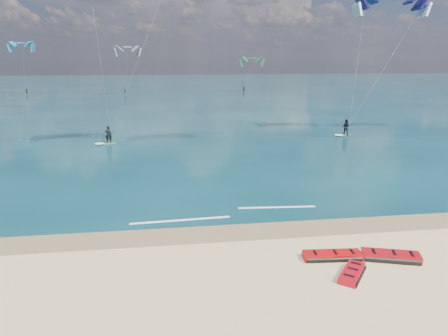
# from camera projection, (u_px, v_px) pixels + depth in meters

# --- Properties ---
(ground) EXTENTS (320.00, 320.00, 0.00)m
(ground) POSITION_uv_depth(u_px,v_px,m) (185.00, 125.00, 57.61)
(ground) COLOR tan
(ground) RESTS_ON ground
(wet_sand_strip) EXTENTS (320.00, 2.40, 0.01)m
(wet_sand_strip) POSITION_uv_depth(u_px,v_px,m) (214.00, 233.00, 22.31)
(wet_sand_strip) COLOR olive
(wet_sand_strip) RESTS_ON ground
(sea) EXTENTS (320.00, 200.00, 0.04)m
(sea) POSITION_uv_depth(u_px,v_px,m) (176.00, 90.00, 118.67)
(sea) COLOR #092A32
(sea) RESTS_ON ground
(packed_kite_left) EXTENTS (3.11, 1.35, 0.41)m
(packed_kite_left) POSITION_uv_depth(u_px,v_px,m) (332.00, 259.00, 19.49)
(packed_kite_left) COLOR #BC0A0A
(packed_kite_left) RESTS_ON ground
(packed_kite_mid) EXTENTS (3.15, 2.04, 0.45)m
(packed_kite_mid) POSITION_uv_depth(u_px,v_px,m) (390.00, 260.00, 19.40)
(packed_kite_mid) COLOR #A90B10
(packed_kite_mid) RESTS_ON ground
(packed_kite_right) EXTENTS (2.17, 2.33, 0.40)m
(packed_kite_right) POSITION_uv_depth(u_px,v_px,m) (352.00, 277.00, 17.90)
(packed_kite_right) COLOR #BC0815
(packed_kite_right) RESTS_ON ground
(kitesurfer_main) EXTENTS (11.06, 9.30, 19.21)m
(kitesurfer_main) POSITION_uv_depth(u_px,v_px,m) (116.00, 53.00, 39.20)
(kitesurfer_main) COLOR #D3EF1C
(kitesurfer_main) RESTS_ON sea
(kitesurfer_far) EXTENTS (10.23, 4.33, 17.80)m
(kitesurfer_far) POSITION_uv_depth(u_px,v_px,m) (371.00, 54.00, 46.41)
(kitesurfer_far) COLOR gold
(kitesurfer_far) RESTS_ON sea
(shoreline_foam) EXTENTS (11.86, 1.88, 0.01)m
(shoreline_foam) POSITION_uv_depth(u_px,v_px,m) (227.00, 214.00, 24.92)
(shoreline_foam) COLOR white
(shoreline_foam) RESTS_ON ground
(distant_kites) EXTENTS (63.77, 33.71, 12.73)m
(distant_kites) POSITION_uv_depth(u_px,v_px,m) (101.00, 74.00, 93.76)
(distant_kites) COLOR #B8368A
(distant_kites) RESTS_ON ground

